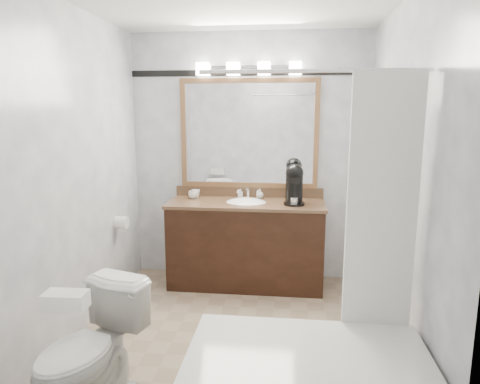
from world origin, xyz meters
name	(u,v)px	position (x,y,z in m)	size (l,w,h in m)	color
room	(233,178)	(0.00, 0.00, 1.25)	(2.42, 2.62, 2.52)	tan
vanity	(246,242)	(0.00, 1.02, 0.44)	(1.53, 0.58, 0.97)	black
mirror	(249,134)	(0.00, 1.28, 1.50)	(1.40, 0.04, 1.10)	#916641
vanity_light_bar	(249,68)	(0.00, 1.23, 2.13)	(1.02, 0.14, 0.12)	silver
accent_stripe	(249,73)	(0.00, 1.29, 2.10)	(2.40, 0.01, 0.06)	black
bathtub	(311,377)	(0.55, -0.90, 0.28)	(1.30, 0.75, 1.96)	white
tp_roll	(121,223)	(-1.14, 0.66, 0.70)	(0.12, 0.12, 0.11)	white
toilet	(89,351)	(-0.72, -0.92, 0.36)	(0.41, 0.71, 0.73)	white
tissue_box	(66,301)	(-0.72, -1.12, 0.77)	(0.22, 0.12, 0.09)	white
coffee_maker	(294,183)	(0.46, 1.00, 1.05)	(0.20, 0.25, 0.38)	black
cup_left	(193,195)	(-0.55, 1.13, 0.89)	(0.10, 0.10, 0.08)	white
cup_right	(196,194)	(-0.54, 1.17, 0.89)	(0.09, 0.09, 0.08)	white
soap_bottle_a	(241,193)	(-0.08, 1.21, 0.90)	(0.04, 0.04, 0.09)	white
soap_bottle_b	(260,194)	(0.12, 1.21, 0.90)	(0.08, 0.08, 0.10)	white
soap_bar	(246,198)	(-0.01, 1.13, 0.86)	(0.07, 0.04, 0.02)	beige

